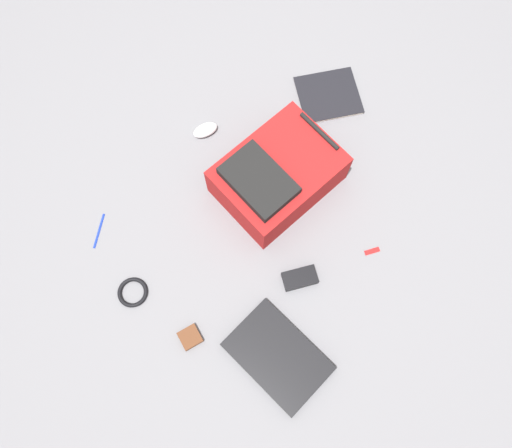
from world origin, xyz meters
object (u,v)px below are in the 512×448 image
at_px(pen_black, 99,231).
at_px(earbud_pouch, 190,337).
at_px(power_brick, 300,278).
at_px(cable_coil, 133,293).
at_px(book_comic, 328,96).
at_px(computer_mouse, 205,130).
at_px(usb_stick, 372,251).
at_px(backpack, 277,176).
at_px(laptop, 278,356).

bearing_deg(pen_black, earbud_pouch, 13.33).
bearing_deg(power_brick, cable_coil, -113.96).
height_order(book_comic, earbud_pouch, earbud_pouch).
height_order(computer_mouse, usb_stick, computer_mouse).
distance_m(backpack, laptop, 0.65).
distance_m(computer_mouse, power_brick, 0.70).
bearing_deg(book_comic, computer_mouse, -101.04).
xyz_separation_m(book_comic, power_brick, (0.60, -0.49, 0.01)).
height_order(backpack, power_brick, backpack).
distance_m(power_brick, pen_black, 0.78).
distance_m(laptop, cable_coil, 0.57).
bearing_deg(power_brick, earbud_pouch, -90.85).
height_order(power_brick, earbud_pouch, power_brick).
bearing_deg(usb_stick, cable_coil, -108.83).
relative_size(laptop, book_comic, 1.32).
xyz_separation_m(backpack, power_brick, (0.37, -0.11, -0.08)).
distance_m(power_brick, earbud_pouch, 0.45).
xyz_separation_m(pen_black, usb_stick, (0.57, 0.86, -0.00)).
xyz_separation_m(laptop, power_brick, (-0.20, 0.21, -0.00)).
xyz_separation_m(laptop, computer_mouse, (-0.90, 0.18, 0.00)).
bearing_deg(cable_coil, usb_stick, 71.17).
height_order(backpack, laptop, backpack).
bearing_deg(pen_black, laptop, 26.39).
height_order(book_comic, computer_mouse, computer_mouse).
bearing_deg(pen_black, cable_coil, 2.73).
distance_m(backpack, book_comic, 0.46).
xyz_separation_m(pen_black, earbud_pouch, (0.52, 0.12, 0.01)).
bearing_deg(book_comic, laptop, -41.17).
bearing_deg(computer_mouse, book_comic, 81.40).
height_order(cable_coil, earbud_pouch, earbud_pouch).
height_order(laptop, usb_stick, laptop).
bearing_deg(earbud_pouch, pen_black, -166.67).
distance_m(power_brick, usb_stick, 0.29).
height_order(book_comic, pen_black, book_comic).
height_order(laptop, power_brick, same).
bearing_deg(pen_black, book_comic, 93.93).
height_order(backpack, computer_mouse, backpack).
bearing_deg(laptop, power_brick, 134.02).
bearing_deg(book_comic, earbud_pouch, -57.65).
xyz_separation_m(backpack, usb_stick, (0.41, 0.18, -0.09)).
height_order(book_comic, cable_coil, book_comic).
distance_m(backpack, power_brick, 0.39).
distance_m(pen_black, earbud_pouch, 0.54).
bearing_deg(backpack, laptop, -29.27).
distance_m(laptop, pen_black, 0.82).
relative_size(computer_mouse, power_brick, 0.82).
distance_m(book_comic, computer_mouse, 0.53).
distance_m(cable_coil, power_brick, 0.61).
xyz_separation_m(backpack, pen_black, (-0.16, -0.68, -0.09)).
height_order(book_comic, usb_stick, book_comic).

